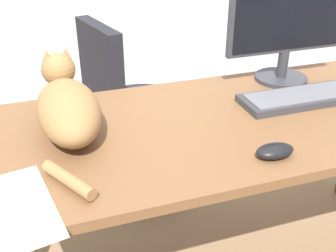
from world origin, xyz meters
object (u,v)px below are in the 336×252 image
Objects in this scene: monitor at (289,22)px; computer_mouse at (275,151)px; cat at (67,106)px; office_chair at (132,125)px; keyboard at (302,97)px.

monitor is 4.36× the size of computer_mouse.
cat is at bearing 147.33° from computer_mouse.
office_chair is 8.08× the size of computer_mouse.
monitor is (0.50, -0.46, 0.58)m from office_chair.
computer_mouse is (-0.32, -0.47, -0.21)m from monitor.
office_chair reaches higher than keyboard.
cat reaches higher than keyboard.
keyboard is at bearing 44.99° from computer_mouse.
keyboard is 0.79m from cat.
cat is (-0.79, 0.05, 0.07)m from keyboard.
cat is (-0.82, -0.14, -0.15)m from monitor.
cat is at bearing -170.10° from monitor.
monitor is 1.09× the size of keyboard.
keyboard is 0.39m from computer_mouse.
computer_mouse is (0.51, -0.33, -0.06)m from cat.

